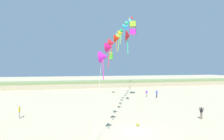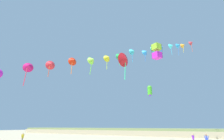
{
  "view_description": "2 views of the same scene",
  "coord_description": "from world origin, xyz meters",
  "px_view_note": "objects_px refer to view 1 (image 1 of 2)",
  "views": [
    {
      "loc": [
        -6.59,
        -17.31,
        6.8
      ],
      "look_at": [
        -0.34,
        9.86,
        6.39
      ],
      "focal_mm": 28.0,
      "sensor_mm": 36.0,
      "label": 1
    },
    {
      "loc": [
        14.5,
        -9.76,
        2.72
      ],
      "look_at": [
        2.93,
        8.88,
        9.8
      ],
      "focal_mm": 28.0,
      "sensor_mm": 36.0,
      "label": 2
    }
  ],
  "objects_px": {
    "person_near_left": "(147,93)",
    "large_kite_low_lead": "(128,36)",
    "beach_ball": "(138,125)",
    "person_far_left": "(157,93)",
    "large_kite_high_solo": "(133,28)",
    "person_near_right": "(19,111)",
    "person_mid_center": "(201,111)",
    "large_kite_mid_trail": "(111,56)"
  },
  "relations": [
    {
      "from": "large_kite_mid_trail",
      "to": "beach_ball",
      "type": "distance_m",
      "value": 24.17
    },
    {
      "from": "person_near_left",
      "to": "large_kite_low_lead",
      "type": "xyz_separation_m",
      "value": [
        -7.06,
        -7.61,
        11.46
      ]
    },
    {
      "from": "person_near_right",
      "to": "person_far_left",
      "type": "relative_size",
      "value": 1.01
    },
    {
      "from": "large_kite_low_lead",
      "to": "beach_ball",
      "type": "relative_size",
      "value": 12.07
    },
    {
      "from": "person_near_right",
      "to": "person_far_left",
      "type": "height_order",
      "value": "person_near_right"
    },
    {
      "from": "person_far_left",
      "to": "large_kite_high_solo",
      "type": "relative_size",
      "value": 0.64
    },
    {
      "from": "person_mid_center",
      "to": "person_far_left",
      "type": "bearing_deg",
      "value": 82.95
    },
    {
      "from": "person_far_left",
      "to": "beach_ball",
      "type": "relative_size",
      "value": 4.72
    },
    {
      "from": "person_mid_center",
      "to": "person_near_right",
      "type": "bearing_deg",
      "value": 166.29
    },
    {
      "from": "person_near_left",
      "to": "person_near_right",
      "type": "bearing_deg",
      "value": -153.32
    },
    {
      "from": "large_kite_high_solo",
      "to": "beach_ball",
      "type": "bearing_deg",
      "value": -107.92
    },
    {
      "from": "person_near_left",
      "to": "person_mid_center",
      "type": "bearing_deg",
      "value": -90.44
    },
    {
      "from": "person_near_right",
      "to": "large_kite_high_solo",
      "type": "bearing_deg",
      "value": 27.85
    },
    {
      "from": "person_far_left",
      "to": "large_kite_high_solo",
      "type": "height_order",
      "value": "large_kite_high_solo"
    },
    {
      "from": "person_near_left",
      "to": "large_kite_mid_trail",
      "type": "height_order",
      "value": "large_kite_mid_trail"
    },
    {
      "from": "person_near_left",
      "to": "large_kite_low_lead",
      "type": "bearing_deg",
      "value": -132.84
    },
    {
      "from": "person_near_left",
      "to": "beach_ball",
      "type": "distance_m",
      "value": 20.58
    },
    {
      "from": "person_far_left",
      "to": "large_kite_mid_trail",
      "type": "distance_m",
      "value": 13.73
    },
    {
      "from": "person_mid_center",
      "to": "person_far_left",
      "type": "height_order",
      "value": "person_mid_center"
    },
    {
      "from": "large_kite_low_lead",
      "to": "large_kite_high_solo",
      "type": "distance_m",
      "value": 7.54
    },
    {
      "from": "large_kite_mid_trail",
      "to": "beach_ball",
      "type": "height_order",
      "value": "large_kite_mid_trail"
    },
    {
      "from": "large_kite_low_lead",
      "to": "beach_ball",
      "type": "xyz_separation_m",
      "value": [
        -2.28,
        -10.72,
        -12.23
      ]
    },
    {
      "from": "beach_ball",
      "to": "person_mid_center",
      "type": "bearing_deg",
      "value": 4.62
    },
    {
      "from": "person_near_right",
      "to": "large_kite_low_lead",
      "type": "relative_size",
      "value": 0.4
    },
    {
      "from": "person_near_left",
      "to": "person_near_right",
      "type": "xyz_separation_m",
      "value": [
        -23.6,
        -11.86,
        0.05
      ]
    },
    {
      "from": "person_near_right",
      "to": "person_far_left",
      "type": "bearing_deg",
      "value": 22.52
    },
    {
      "from": "person_mid_center",
      "to": "large_kite_high_solo",
      "type": "relative_size",
      "value": 0.64
    },
    {
      "from": "person_far_left",
      "to": "large_kite_high_solo",
      "type": "distance_m",
      "value": 15.45
    },
    {
      "from": "person_near_left",
      "to": "large_kite_low_lead",
      "type": "relative_size",
      "value": 0.38
    },
    {
      "from": "large_kite_low_lead",
      "to": "person_far_left",
      "type": "bearing_deg",
      "value": 35.24
    },
    {
      "from": "large_kite_low_lead",
      "to": "beach_ball",
      "type": "height_order",
      "value": "large_kite_low_lead"
    },
    {
      "from": "person_near_right",
      "to": "large_kite_mid_trail",
      "type": "height_order",
      "value": "large_kite_mid_trail"
    },
    {
      "from": "beach_ball",
      "to": "person_far_left",
      "type": "bearing_deg",
      "value": 56.65
    },
    {
      "from": "large_kite_mid_trail",
      "to": "person_far_left",
      "type": "bearing_deg",
      "value": -28.84
    },
    {
      "from": "person_mid_center",
      "to": "beach_ball",
      "type": "height_order",
      "value": "person_mid_center"
    },
    {
      "from": "large_kite_mid_trail",
      "to": "large_kite_high_solo",
      "type": "distance_m",
      "value": 8.66
    },
    {
      "from": "large_kite_mid_trail",
      "to": "person_near_right",
      "type": "bearing_deg",
      "value": -135.61
    },
    {
      "from": "person_near_left",
      "to": "large_kite_low_lead",
      "type": "height_order",
      "value": "large_kite_low_lead"
    },
    {
      "from": "large_kite_high_solo",
      "to": "large_kite_low_lead",
      "type": "bearing_deg",
      "value": -117.31
    },
    {
      "from": "person_mid_center",
      "to": "person_far_left",
      "type": "relative_size",
      "value": 1.01
    },
    {
      "from": "large_kite_mid_trail",
      "to": "large_kite_high_solo",
      "type": "bearing_deg",
      "value": -55.45
    },
    {
      "from": "beach_ball",
      "to": "large_kite_low_lead",
      "type": "bearing_deg",
      "value": 78.02
    }
  ]
}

